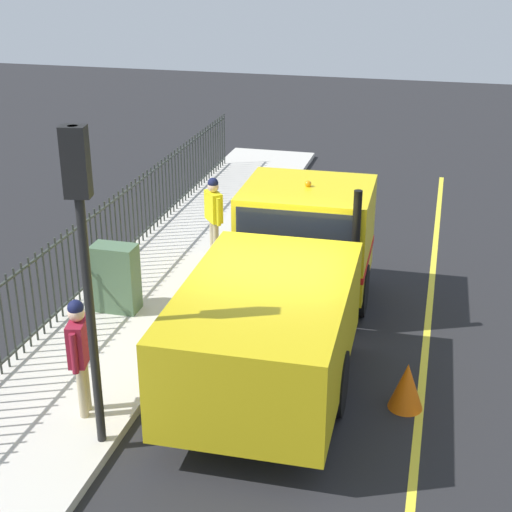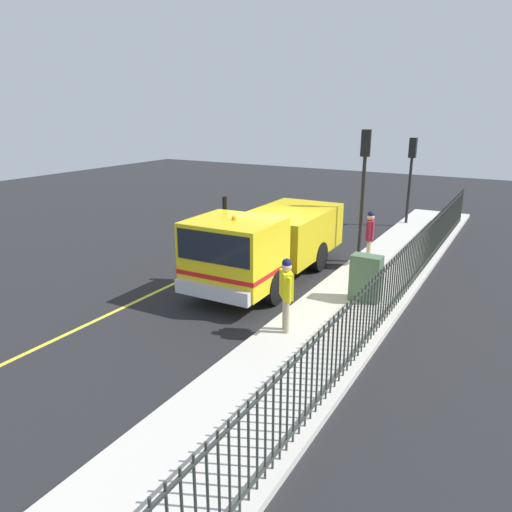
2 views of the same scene
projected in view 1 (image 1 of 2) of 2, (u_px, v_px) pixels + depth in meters
The scene contains 10 objects.
ground_plane at pixel (266, 359), 12.46m from camera, with size 54.75×54.75×0.00m, color #232326.
sidewalk_slab at pixel (113, 336), 13.04m from camera, with size 2.59×24.88×0.14m, color beige.
lane_marking at pixel (423, 379), 11.88m from camera, with size 0.12×22.40×0.01m, color yellow.
work_truck at pixel (289, 276), 12.40m from camera, with size 2.45×6.74×2.63m.
worker_standing at pixel (214, 209), 15.64m from camera, with size 0.48×0.53×1.76m.
pedestrian_distant at pixel (79, 345), 10.40m from camera, with size 0.33×0.64×1.78m.
iron_fence at pixel (49, 285), 12.97m from camera, with size 0.04×21.19×1.51m.
traffic_light_near at pixel (82, 230), 9.06m from camera, with size 0.33×0.26×4.29m.
utility_cabinet at pixel (116, 278), 13.58m from camera, with size 0.79×0.45×1.25m, color #4C6B4C.
traffic_cone at pixel (407, 386), 11.05m from camera, with size 0.51×0.51×0.73m, color orange.
Camera 1 is at (-2.50, 10.53, 6.40)m, focal length 53.25 mm.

